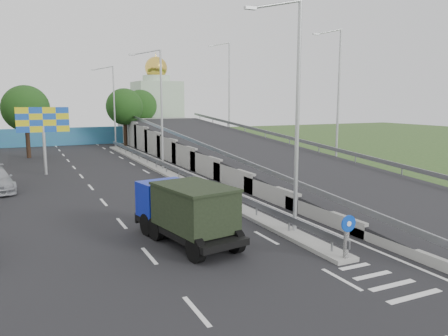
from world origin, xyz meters
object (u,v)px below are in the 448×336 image
dump_truck (185,209)px  church (157,105)px  billboard (43,124)px  lamp_post_far (113,102)px  lamp_post_near (294,106)px  lamp_post_mid (159,103)px  sign_bollard (347,237)px

dump_truck → church: bearing=64.3°
billboard → lamp_post_far: bearing=63.2°
church → dump_truck: size_ratio=2.22×
lamp_post_far → church: (9.89, 14.00, -0.50)m
lamp_post_near → dump_truck: bearing=167.4°
lamp_post_far → billboard: bearing=-116.8°
lamp_post_far → dump_truck: size_ratio=1.62×
lamp_post_far → billboard: lamp_post_far is taller
lamp_post_mid → dump_truck: lamp_post_mid is taller
sign_bollard → church: church is taller
sign_bollard → lamp_post_mid: (0.11, 23.83, 4.77)m
lamp_post_near → lamp_post_mid: 20.00m
lamp_post_far → church: bearing=54.8°
sign_bollard → dump_truck: bearing=133.2°
lamp_post_mid → billboard: bearing=167.6°
lamp_post_mid → lamp_post_far: 20.00m
sign_bollard → lamp_post_near: (0.11, 3.83, 4.77)m
sign_bollard → lamp_post_far: bearing=89.9°
lamp_post_mid → billboard: lamp_post_mid is taller
sign_bollard → lamp_post_far: (0.11, 43.83, 4.77)m
lamp_post_mid → lamp_post_far: size_ratio=1.00×
lamp_post_mid → church: church is taller
lamp_post_near → lamp_post_far: same height
church → billboard: 37.23m
lamp_post_far → church: size_ratio=0.73×
billboard → dump_truck: bearing=-78.1°
lamp_post_mid → billboard: size_ratio=1.83×
sign_bollard → lamp_post_mid: 24.30m
sign_bollard → lamp_post_mid: lamp_post_mid is taller
church → dump_truck: (-14.59, -52.95, -3.86)m
church → billboard: bearing=-120.7°
sign_bollard → church: bearing=80.2°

